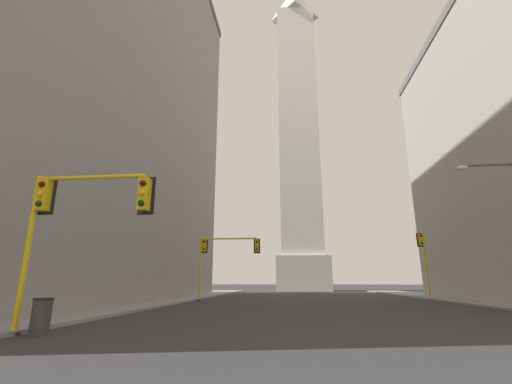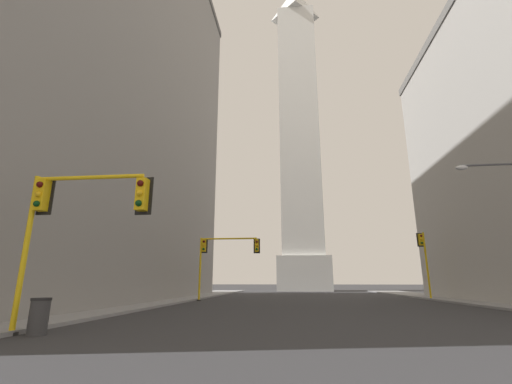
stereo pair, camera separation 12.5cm
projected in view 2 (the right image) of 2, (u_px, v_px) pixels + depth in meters
sidewalk_left at (136, 304)px, 24.37m from camera, size 5.00×74.85×0.15m
building_left at (32, 79)px, 33.36m from camera, size 28.15×40.40×41.49m
obelisk at (299, 128)px, 69.44m from camera, size 9.46×9.46×66.50m
traffic_light_near_left at (71, 211)px, 11.66m from camera, size 4.42×0.50×5.26m
traffic_light_mid_right at (424, 255)px, 32.75m from camera, size 0.80×0.53×6.28m
traffic_light_mid_left at (221, 252)px, 30.92m from camera, size 5.61×0.51×5.53m
trash_bin at (39, 316)px, 10.93m from camera, size 0.61×0.61×1.14m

